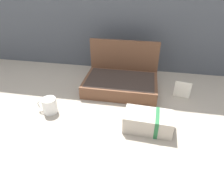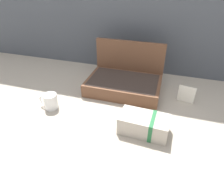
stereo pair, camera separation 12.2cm
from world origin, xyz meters
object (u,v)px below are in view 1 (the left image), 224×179
object	(u,v)px
cream_toiletry_bag	(149,122)
info_card_left	(182,90)
coffee_mug	(49,106)
open_suitcase	(121,80)

from	to	relation	value
cream_toiletry_bag	info_card_left	bearing A→B (deg)	58.67
cream_toiletry_bag	coffee_mug	world-z (taller)	cream_toiletry_bag
cream_toiletry_bag	coffee_mug	xyz separation A→B (m)	(-0.61, 0.05, -0.00)
cream_toiletry_bag	info_card_left	distance (m)	0.43
open_suitcase	coffee_mug	xyz separation A→B (m)	(-0.40, -0.36, -0.02)
open_suitcase	cream_toiletry_bag	bearing A→B (deg)	-62.88
open_suitcase	coffee_mug	distance (m)	0.54
open_suitcase	coffee_mug	size ratio (longest dim) A/B	4.18
open_suitcase	coffee_mug	world-z (taller)	open_suitcase
cream_toiletry_bag	coffee_mug	distance (m)	0.61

